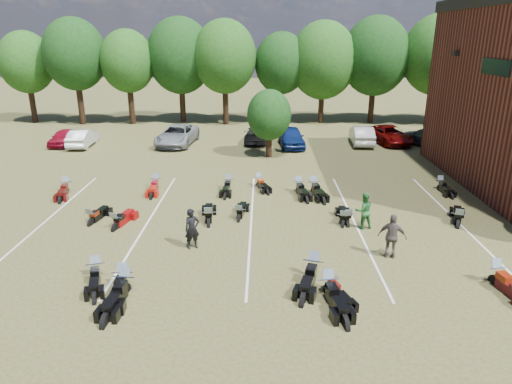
{
  "coord_description": "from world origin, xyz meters",
  "views": [
    {
      "loc": [
        -2.46,
        -17.33,
        8.59
      ],
      "look_at": [
        -2.78,
        4.0,
        1.2
      ],
      "focal_mm": 32.0,
      "sensor_mm": 36.0,
      "label": 1
    }
  ],
  "objects_px": {
    "car_0": "(64,137)",
    "motorcycle_3": "(328,296)",
    "motorcycle_0": "(97,278)",
    "motorcycle_14": "(67,193)",
    "person_grey": "(392,236)",
    "car_4": "(291,137)",
    "motorcycle_7": "(116,230)",
    "person_black": "(192,229)",
    "person_green": "(364,211)"
  },
  "relations": [
    {
      "from": "person_green",
      "to": "motorcycle_7",
      "type": "distance_m",
      "value": 11.56
    },
    {
      "from": "car_4",
      "to": "person_grey",
      "type": "bearing_deg",
      "value": -85.39
    },
    {
      "from": "motorcycle_14",
      "to": "motorcycle_7",
      "type": "bearing_deg",
      "value": -60.78
    },
    {
      "from": "motorcycle_0",
      "to": "motorcycle_3",
      "type": "xyz_separation_m",
      "value": [
        8.45,
        -1.09,
        0.0
      ]
    },
    {
      "from": "car_0",
      "to": "car_4",
      "type": "bearing_deg",
      "value": 0.1
    },
    {
      "from": "car_4",
      "to": "motorcycle_3",
      "type": "distance_m",
      "value": 22.28
    },
    {
      "from": "person_green",
      "to": "person_grey",
      "type": "bearing_deg",
      "value": 88.4
    },
    {
      "from": "car_4",
      "to": "car_0",
      "type": "bearing_deg",
      "value": 175.31
    },
    {
      "from": "motorcycle_0",
      "to": "motorcycle_7",
      "type": "distance_m",
      "value": 4.52
    },
    {
      "from": "motorcycle_7",
      "to": "motorcycle_14",
      "type": "height_order",
      "value": "motorcycle_14"
    },
    {
      "from": "motorcycle_0",
      "to": "motorcycle_14",
      "type": "height_order",
      "value": "motorcycle_14"
    },
    {
      "from": "car_0",
      "to": "motorcycle_3",
      "type": "bearing_deg",
      "value": -49.69
    },
    {
      "from": "person_grey",
      "to": "motorcycle_3",
      "type": "distance_m",
      "value": 4.24
    },
    {
      "from": "person_green",
      "to": "motorcycle_14",
      "type": "distance_m",
      "value": 16.67
    },
    {
      "from": "motorcycle_3",
      "to": "motorcycle_7",
      "type": "distance_m",
      "value": 10.67
    },
    {
      "from": "car_0",
      "to": "person_grey",
      "type": "bearing_deg",
      "value": -41.55
    },
    {
      "from": "car_0",
      "to": "person_black",
      "type": "xyz_separation_m",
      "value": [
        13.28,
        -18.83,
        0.24
      ]
    },
    {
      "from": "car_4",
      "to": "person_grey",
      "type": "relative_size",
      "value": 2.43
    },
    {
      "from": "car_4",
      "to": "motorcycle_14",
      "type": "bearing_deg",
      "value": -143.51
    },
    {
      "from": "person_black",
      "to": "person_green",
      "type": "bearing_deg",
      "value": -11.31
    },
    {
      "from": "car_4",
      "to": "motorcycle_3",
      "type": "xyz_separation_m",
      "value": [
        -0.02,
        -22.27,
        -0.78
      ]
    },
    {
      "from": "motorcycle_3",
      "to": "person_black",
      "type": "bearing_deg",
      "value": 135.01
    },
    {
      "from": "car_0",
      "to": "motorcycle_3",
      "type": "height_order",
      "value": "car_0"
    },
    {
      "from": "person_black",
      "to": "person_green",
      "type": "relative_size",
      "value": 1.02
    },
    {
      "from": "car_0",
      "to": "person_grey",
      "type": "distance_m",
      "value": 29.04
    },
    {
      "from": "motorcycle_0",
      "to": "motorcycle_14",
      "type": "relative_size",
      "value": 0.95
    },
    {
      "from": "car_0",
      "to": "car_4",
      "type": "distance_m",
      "value": 18.54
    },
    {
      "from": "car_0",
      "to": "motorcycle_0",
      "type": "relative_size",
      "value": 1.71
    },
    {
      "from": "person_grey",
      "to": "motorcycle_0",
      "type": "relative_size",
      "value": 0.86
    },
    {
      "from": "motorcycle_7",
      "to": "person_green",
      "type": "bearing_deg",
      "value": -164.43
    },
    {
      "from": "car_0",
      "to": "person_grey",
      "type": "relative_size",
      "value": 1.99
    },
    {
      "from": "person_green",
      "to": "motorcycle_7",
      "type": "relative_size",
      "value": 0.78
    },
    {
      "from": "motorcycle_0",
      "to": "motorcycle_14",
      "type": "distance_m",
      "value": 10.91
    },
    {
      "from": "person_green",
      "to": "motorcycle_14",
      "type": "xyz_separation_m",
      "value": [
        -15.94,
        4.81,
        -0.87
      ]
    },
    {
      "from": "car_0",
      "to": "motorcycle_3",
      "type": "relative_size",
      "value": 1.56
    },
    {
      "from": "motorcycle_3",
      "to": "person_grey",
      "type": "bearing_deg",
      "value": 35.26
    },
    {
      "from": "person_grey",
      "to": "motorcycle_3",
      "type": "relative_size",
      "value": 0.78
    },
    {
      "from": "motorcycle_0",
      "to": "motorcycle_14",
      "type": "bearing_deg",
      "value": 101.11
    },
    {
      "from": "car_4",
      "to": "motorcycle_0",
      "type": "xyz_separation_m",
      "value": [
        -8.47,
        -21.18,
        -0.78
      ]
    },
    {
      "from": "motorcycle_0",
      "to": "motorcycle_7",
      "type": "relative_size",
      "value": 0.99
    },
    {
      "from": "motorcycle_14",
      "to": "motorcycle_3",
      "type": "bearing_deg",
      "value": -49.69
    },
    {
      "from": "motorcycle_0",
      "to": "person_black",
      "type": "bearing_deg",
      "value": 22.31
    },
    {
      "from": "person_black",
      "to": "person_grey",
      "type": "height_order",
      "value": "person_grey"
    },
    {
      "from": "car_4",
      "to": "motorcycle_14",
      "type": "relative_size",
      "value": 1.99
    },
    {
      "from": "person_black",
      "to": "motorcycle_3",
      "type": "height_order",
      "value": "person_black"
    },
    {
      "from": "car_0",
      "to": "motorcycle_7",
      "type": "xyz_separation_m",
      "value": [
        9.41,
        -16.96,
        -0.64
      ]
    },
    {
      "from": "car_0",
      "to": "person_green",
      "type": "xyz_separation_m",
      "value": [
        20.93,
        -16.59,
        0.22
      ]
    },
    {
      "from": "car_0",
      "to": "motorcycle_7",
      "type": "bearing_deg",
      "value": -60.1
    },
    {
      "from": "person_green",
      "to": "person_black",
      "type": "bearing_deg",
      "value": 5.2
    },
    {
      "from": "car_0",
      "to": "person_green",
      "type": "distance_m",
      "value": 26.71
    }
  ]
}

